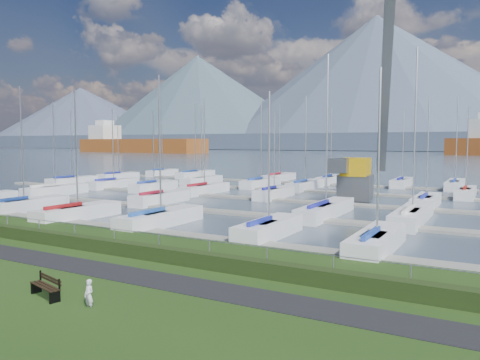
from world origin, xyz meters
The scene contains 11 objects.
path centered at (0.00, -3.00, 0.01)m, with size 160.00×2.00×0.04m, color black.
water centered at (0.00, 260.00, -0.40)m, with size 800.00×540.00×0.20m, color #3F4D5D.
hedge centered at (0.00, -0.40, 0.35)m, with size 80.00×0.70×0.70m, color black.
fence centered at (0.00, 0.00, 1.20)m, with size 0.04×0.04×80.00m, color #979BA0.
foothill centered at (0.00, 330.00, 6.00)m, with size 900.00×80.00×12.00m, color #414C5F.
docks centered at (0.00, 26.00, -0.22)m, with size 90.00×41.60×0.25m.
bench_right centered at (2.09, -6.76, 0.42)m, with size 1.85×0.86×0.85m.
person centered at (4.27, -6.72, 0.57)m, with size 0.42×0.27×1.14m, color silver.
crane centered at (4.52, 30.16, 5.33)m, with size 6.05×13.23×22.35m.
cargo_ship_west centered at (-170.33, 191.93, 3.65)m, with size 89.73×27.53×21.50m.
sailboat_fleet centered at (-1.46, 28.53, 5.35)m, with size 74.67×49.58×13.39m.
Camera 1 is at (16.73, -18.20, 5.82)m, focal length 35.00 mm.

